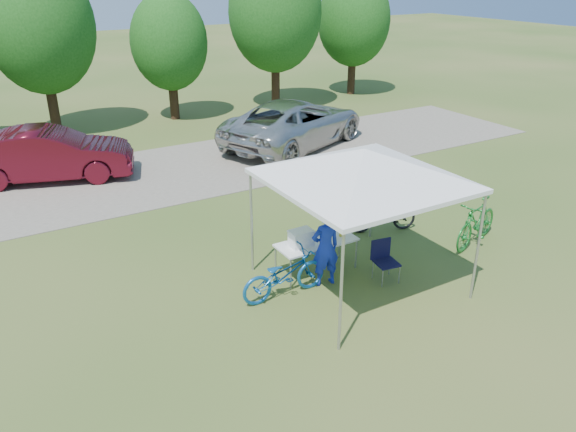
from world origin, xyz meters
name	(u,v)px	position (x,y,z in m)	size (l,w,h in m)	color
ground	(357,283)	(0.00, 0.00, 0.00)	(100.00, 100.00, 0.00)	#2D5119
gravel_strip	(199,167)	(0.00, 8.00, 0.01)	(24.00, 5.00, 0.02)	gray
canopy	(364,153)	(0.00, 0.00, 2.65)	(4.53, 4.53, 3.00)	#A5A5AA
treeline	(121,30)	(-0.29, 14.05, 3.53)	(24.89, 4.28, 6.30)	#382314
folding_table	(317,243)	(-0.42, 0.80, 0.63)	(1.63, 0.68, 0.67)	white
folding_chair	(384,257)	(0.54, -0.11, 0.48)	(0.48, 0.50, 0.83)	black
cooler	(301,238)	(-0.79, 0.80, 0.84)	(0.46, 0.31, 0.33)	white
ice_cream_cup	(341,235)	(0.13, 0.75, 0.70)	(0.08, 0.08, 0.06)	yellow
cyclist	(325,248)	(-0.55, 0.33, 0.78)	(0.57, 0.37, 1.56)	#162AB3
bike_blue	(284,274)	(-1.44, 0.34, 0.45)	(0.60, 1.73, 0.91)	#115399
bike_green	(477,222)	(3.27, 0.04, 0.53)	(0.50, 1.76, 1.05)	#197328
bike_dark	(383,215)	(1.93, 1.60, 0.42)	(0.56, 1.59, 0.84)	black
minivan	(295,123)	(3.70, 8.41, 0.81)	(2.62, 5.68, 1.58)	#BCBBB7
sedan	(50,154)	(-4.02, 9.11, 0.77)	(1.58, 4.53, 1.49)	#500D19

